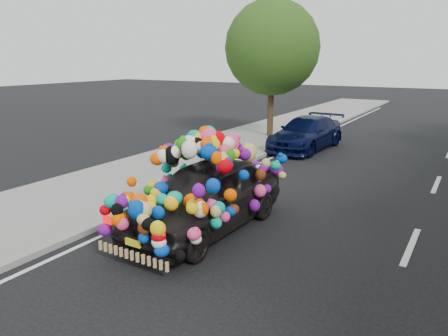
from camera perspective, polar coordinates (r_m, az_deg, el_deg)
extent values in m
plane|color=black|center=(10.39, 3.13, -6.01)|extent=(100.00, 100.00, 0.00)
cube|color=gray|center=(12.82, -14.20, -2.22)|extent=(4.00, 60.00, 0.12)
cube|color=gray|center=(11.57, -7.27, -3.63)|extent=(0.15, 60.00, 0.13)
cylinder|color=#332114|center=(20.08, 6.09, 7.76)|extent=(0.28, 0.28, 2.73)
sphere|color=#1C4612|center=(19.96, 6.30, 15.38)|extent=(4.20, 4.20, 4.20)
imported|color=black|center=(9.29, -2.39, -3.64)|extent=(1.91, 4.40, 1.48)
cube|color=red|center=(8.10, -14.90, -6.55)|extent=(0.22, 0.07, 0.14)
cube|color=red|center=(7.31, -8.49, -8.50)|extent=(0.22, 0.07, 0.14)
cube|color=yellow|center=(7.80, -11.81, -9.56)|extent=(0.34, 0.05, 0.12)
imported|color=black|center=(17.89, 10.69, 4.49)|extent=(2.10, 4.56, 1.29)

